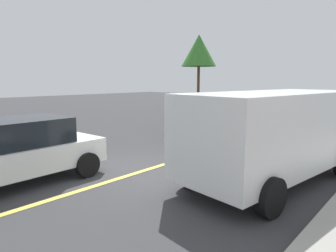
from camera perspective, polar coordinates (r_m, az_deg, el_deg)
ground_plane at (r=8.07m, az=-6.07°, el=-9.06°), size 80.00×80.00×0.00m
lane_marking_centre at (r=10.24m, az=6.51°, el=-5.16°), size 28.00×0.16×0.01m
white_van at (r=7.52m, az=19.72°, el=-0.92°), size 5.42×2.82×2.20m
car_yellow_approaching at (r=13.69m, az=8.09°, el=1.93°), size 4.64×2.47×1.71m
car_white_crossing at (r=8.00m, az=-26.68°, el=-4.28°), size 3.95×2.07×1.56m
tree_left_verge at (r=23.26m, az=5.99°, el=14.26°), size 2.67×2.67×5.90m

